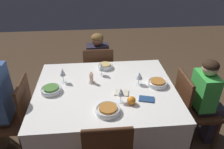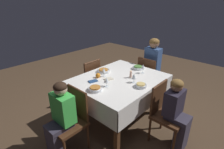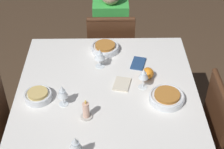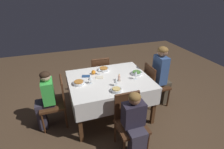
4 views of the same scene
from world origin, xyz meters
TOP-DOWN VIEW (x-y plane):
  - ground_plane at (0.00, 0.00)m, footprint 8.00×8.00m
  - dining_table at (0.00, 0.00)m, footprint 1.41×1.15m
  - chair_east at (0.94, 0.01)m, footprint 0.42×0.42m
  - chair_west at (-0.94, 0.03)m, footprint 0.42×0.42m
  - chair_south at (0.05, -0.81)m, footprint 0.42×0.42m
  - person_child_green at (-1.10, 0.03)m, footprint 0.33×0.30m
  - person_child_dark at (0.05, -0.97)m, footprint 0.30×0.33m
  - bowl_east at (0.53, 0.01)m, footprint 0.20×0.20m
  - wine_glass_east at (0.43, -0.16)m, footprint 0.06×0.06m
  - bowl_west at (-0.54, -0.01)m, footprint 0.20×0.20m
  - wine_glass_west at (-0.35, -0.05)m, footprint 0.07×0.07m
  - bowl_south at (-0.03, -0.42)m, footprint 0.17×0.17m
  - wine_glass_south at (0.02, -0.26)m, footprint 0.07×0.07m
  - bowl_north at (-0.00, 0.37)m, footprint 0.22×0.22m
  - wine_glass_north at (-0.13, 0.23)m, footprint 0.06×0.06m
  - candle_centerpiece at (0.14, -0.12)m, footprint 0.07×0.07m
  - orange_fruit at (-0.22, 0.27)m, footprint 0.08×0.08m
  - napkin_red_folded at (-0.37, 0.22)m, footprint 0.16×0.12m
  - napkin_spare_side at (-0.15, 0.10)m, footprint 0.15×0.13m

SIDE VIEW (x-z plane):
  - ground_plane at x=0.00m, z-range 0.00..0.00m
  - chair_east at x=0.94m, z-range 0.05..0.92m
  - chair_west at x=-0.94m, z-range 0.05..0.92m
  - chair_south at x=0.05m, z-range 0.05..0.92m
  - person_child_dark at x=0.05m, z-range 0.05..1.05m
  - person_child_green at x=-1.10m, z-range 0.05..1.09m
  - dining_table at x=0.00m, z-range 0.29..1.04m
  - napkin_red_folded at x=-0.37m, z-range 0.76..0.77m
  - napkin_spare_side at x=-0.15m, z-range 0.76..0.77m
  - bowl_north at x=0.00m, z-range 0.75..0.81m
  - bowl_west at x=-0.54m, z-range 0.75..0.81m
  - bowl_east at x=0.53m, z-range 0.75..0.81m
  - bowl_south at x=-0.03m, z-range 0.75..0.81m
  - orange_fruit at x=-0.22m, z-range 0.76..0.83m
  - candle_centerpiece at x=0.14m, z-range 0.74..0.87m
  - wine_glass_west at x=-0.35m, z-range 0.78..0.93m
  - wine_glass_south at x=0.02m, z-range 0.78..0.93m
  - wine_glass_north at x=-0.13m, z-range 0.79..0.93m
  - wine_glass_east at x=0.43m, z-range 0.79..0.95m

